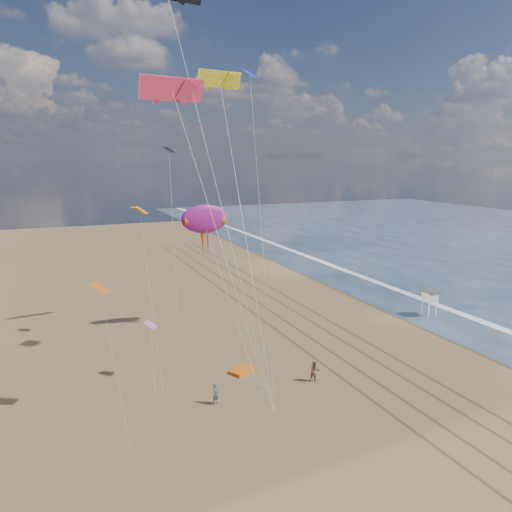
{
  "coord_description": "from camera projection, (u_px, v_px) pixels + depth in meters",
  "views": [
    {
      "loc": [
        -24.89,
        -21.16,
        19.76
      ],
      "look_at": [
        -4.82,
        26.0,
        9.5
      ],
      "focal_mm": 35.0,
      "sensor_mm": 36.0,
      "label": 1
    }
  ],
  "objects": [
    {
      "name": "parafoils",
      "position": [
        184.0,
        41.0,
        42.67
      ],
      "size": [
        13.95,
        14.38,
        10.38
      ],
      "color": "black",
      "rests_on": "ground"
    },
    {
      "name": "tracks",
      "position": [
        299.0,
        322.0,
        60.57
      ],
      "size": [
        7.68,
        120.0,
        0.01
      ],
      "color": "brown",
      "rests_on": "ground"
    },
    {
      "name": "small_kites",
      "position": [
        161.0,
        204.0,
        44.3
      ],
      "size": [
        15.84,
        14.69,
        22.43
      ],
      "color": "black",
      "rests_on": "ground"
    },
    {
      "name": "kite_flyer_a",
      "position": [
        216.0,
        394.0,
        40.35
      ],
      "size": [
        0.78,
        0.7,
        1.79
      ],
      "primitive_type": "imported",
      "rotation": [
        0.0,
        0.0,
        0.54
      ],
      "color": "#525B6A",
      "rests_on": "ground"
    },
    {
      "name": "show_kite",
      "position": [
        205.0,
        219.0,
        56.29
      ],
      "size": [
        4.95,
        9.13,
        20.76
      ],
      "color": "#9B1781",
      "rests_on": "ground"
    },
    {
      "name": "foam",
      "position": [
        386.0,
        286.0,
        77.52
      ],
      "size": [
        260.0,
        260.0,
        0.0
      ],
      "primitive_type": "plane",
      "color": "white",
      "rests_on": "ground"
    },
    {
      "name": "grounded_kite",
      "position": [
        243.0,
        370.0,
        46.55
      ],
      "size": [
        2.87,
        2.44,
        0.28
      ],
      "primitive_type": "cube",
      "rotation": [
        0.0,
        0.0,
        0.44
      ],
      "color": "orange",
      "rests_on": "ground"
    },
    {
      "name": "lifeguard_stand",
      "position": [
        430.0,
        297.0,
        62.47
      ],
      "size": [
        1.79,
        1.79,
        3.23
      ],
      "color": "silver",
      "rests_on": "ground"
    },
    {
      "name": "wet_sand",
      "position": [
        364.0,
        288.0,
        75.91
      ],
      "size": [
        260.0,
        260.0,
        0.0
      ],
      "primitive_type": "plane",
      "color": "#42301E",
      "rests_on": "ground"
    },
    {
      "name": "ground",
      "position": [
        480.0,
        465.0,
        32.52
      ],
      "size": [
        260.0,
        260.0,
        0.0
      ],
      "primitive_type": "plane",
      "color": "brown",
      "rests_on": "ground"
    },
    {
      "name": "kite_flyer_b",
      "position": [
        315.0,
        371.0,
        44.35
      ],
      "size": [
        1.04,
        0.86,
        1.93
      ],
      "primitive_type": "imported",
      "rotation": [
        0.0,
        0.0,
        -0.15
      ],
      "color": "brown",
      "rests_on": "ground"
    }
  ]
}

